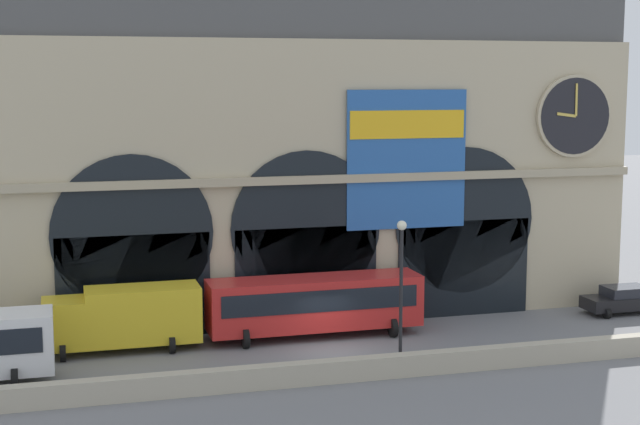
{
  "coord_description": "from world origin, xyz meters",
  "views": [
    {
      "loc": [
        -12.69,
        -43.02,
        13.2
      ],
      "look_at": [
        0.75,
        5.0,
        6.13
      ],
      "focal_mm": 53.44,
      "sensor_mm": 36.0,
      "label": 1
    }
  ],
  "objects_px": {
    "bus_center": "(315,303)",
    "street_lamp_quayside": "(401,275)",
    "car_east": "(623,299)",
    "box_truck_midwest": "(124,317)"
  },
  "relations": [
    {
      "from": "bus_center",
      "to": "street_lamp_quayside",
      "type": "height_order",
      "value": "street_lamp_quayside"
    },
    {
      "from": "bus_center",
      "to": "car_east",
      "type": "height_order",
      "value": "bus_center"
    },
    {
      "from": "box_truck_midwest",
      "to": "street_lamp_quayside",
      "type": "distance_m",
      "value": 13.79
    },
    {
      "from": "car_east",
      "to": "street_lamp_quayside",
      "type": "relative_size",
      "value": 0.64
    },
    {
      "from": "street_lamp_quayside",
      "to": "bus_center",
      "type": "bearing_deg",
      "value": 108.96
    },
    {
      "from": "car_east",
      "to": "street_lamp_quayside",
      "type": "xyz_separation_m",
      "value": [
        -15.82,
        -6.55,
        3.61
      ]
    },
    {
      "from": "bus_center",
      "to": "street_lamp_quayside",
      "type": "xyz_separation_m",
      "value": [
        2.24,
        -6.52,
        2.63
      ]
    },
    {
      "from": "car_east",
      "to": "street_lamp_quayside",
      "type": "height_order",
      "value": "street_lamp_quayside"
    },
    {
      "from": "car_east",
      "to": "street_lamp_quayside",
      "type": "bearing_deg",
      "value": -157.49
    },
    {
      "from": "box_truck_midwest",
      "to": "bus_center",
      "type": "distance_m",
      "value": 9.59
    }
  ]
}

